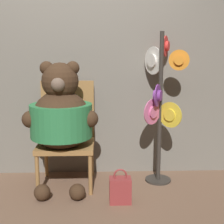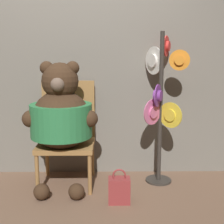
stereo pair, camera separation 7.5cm
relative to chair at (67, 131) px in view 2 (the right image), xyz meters
name	(u,v)px [view 2 (the right image)]	position (x,y,z in m)	size (l,w,h in m)	color
ground_plane	(73,197)	(0.09, -0.42, -0.56)	(14.00, 14.00, 0.00)	brown
wall_back	(78,71)	(0.09, 0.30, 0.62)	(8.00, 0.10, 2.36)	slate
chair	(67,131)	(0.00, 0.00, 0.00)	(0.58, 0.56, 1.09)	#9E703D
teddy_bear	(61,116)	(-0.03, -0.20, 0.20)	(0.74, 0.66, 1.30)	#3D2819
hat_display_rack	(161,100)	(0.99, -0.04, 0.35)	(0.47, 0.48, 1.60)	#332D28
handbag_on_ground	(119,190)	(0.54, -0.53, -0.43)	(0.20, 0.14, 0.33)	maroon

